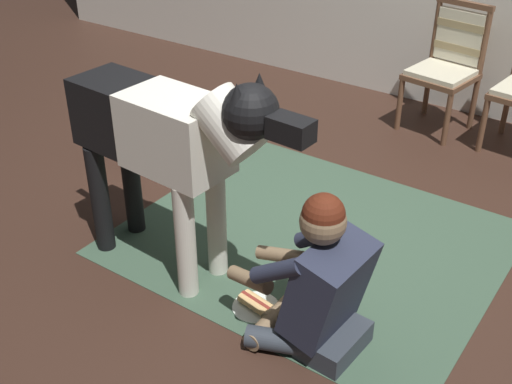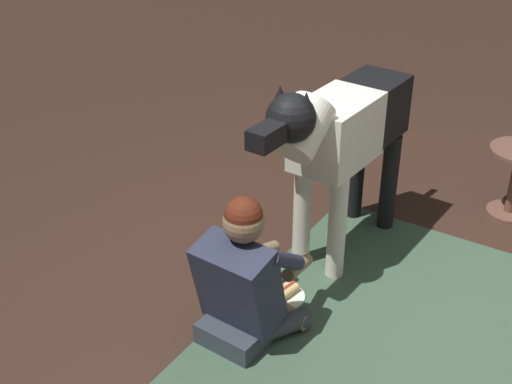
% 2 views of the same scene
% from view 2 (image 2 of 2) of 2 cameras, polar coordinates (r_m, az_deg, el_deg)
% --- Properties ---
extents(ground_plane, '(15.82, 15.82, 0.00)m').
position_cam_2_polar(ground_plane, '(3.99, 9.03, -9.47)').
color(ground_plane, '#362219').
extents(area_rug, '(2.13, 1.82, 0.01)m').
position_cam_2_polar(area_rug, '(3.86, 12.02, -11.28)').
color(area_rug, '#3A533F').
rests_on(area_rug, ground).
extents(person_sitting_on_floor, '(0.69, 0.58, 0.83)m').
position_cam_2_polar(person_sitting_on_floor, '(3.58, -0.96, -7.32)').
color(person_sitting_on_floor, '#313841').
rests_on(person_sitting_on_floor, ground).
extents(large_dog, '(1.61, 0.39, 1.26)m').
position_cam_2_polar(large_dog, '(4.02, 7.01, 4.71)').
color(large_dog, silver).
rests_on(large_dog, ground).
extents(hot_dog_on_plate, '(0.25, 0.25, 0.06)m').
position_cam_2_polar(hot_dog_on_plate, '(4.02, 2.27, -8.33)').
color(hot_dog_on_plate, white).
rests_on(hot_dog_on_plate, ground).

